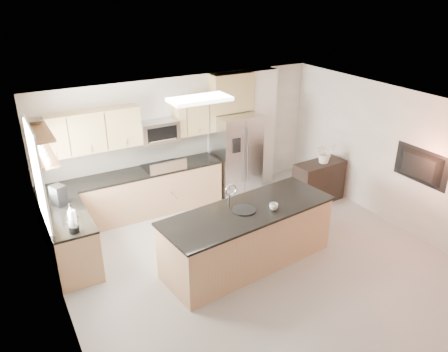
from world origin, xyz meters
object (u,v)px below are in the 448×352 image
island (248,236)px  television (418,167)px  range (164,187)px  refrigerator (236,154)px  credenza (319,182)px  flower_vase (325,147)px  microwave (159,131)px  coffee_maker (59,196)px  cup (274,207)px  platter (244,210)px  bowl (34,121)px  blender (73,223)px  kettle (71,212)px

island → television: size_ratio=2.78×
island → range: bearing=94.3°
refrigerator → credenza: 1.85m
range → credenza: bearing=-23.5°
flower_vase → microwave: bearing=154.6°
refrigerator → coffee_maker: bearing=-170.6°
cup → coffee_maker: size_ratio=0.40×
refrigerator → platter: 2.72m
coffee_maker → bowl: bearing=168.5°
credenza → coffee_maker: bearing=169.4°
island → coffee_maker: 3.17m
microwave → bowl: bearing=-161.3°
platter → bowl: 3.48m
credenza → platter: bearing=-159.3°
blender → bowl: (-0.18, 1.02, 1.31)m
cup → bowl: bowl is taller
refrigerator → television: (1.85, -3.07, 0.46)m
island → television: television is taller
kettle → flower_vase: flower_vase is taller
island → flower_vase: 2.89m
kettle → television: size_ratio=0.25×
credenza → range: bearing=152.9°
flower_vase → range: bearing=156.5°
credenza → television: (0.56, -1.84, 0.91)m
blender → television: 5.78m
microwave → television: microwave is taller
range → blender: (-2.07, -1.66, 0.60)m
television → cup: bearing=80.1°
range → platter: 2.53m
cup → kettle: 3.17m
refrigerator → island: size_ratio=0.60×
blender → television: size_ratio=0.33×
microwave → coffee_maker: bearing=-159.3°
platter → blender: 2.58m
refrigerator → microwave: bearing=174.1°
flower_vase → coffee_maker: bearing=172.8°
kettle → flower_vase: (5.05, -0.08, 0.17)m
blender → flower_vase: size_ratio=0.54×
refrigerator → television: bearing=-59.0°
refrigerator → blender: bearing=-156.7°
flower_vase → television: 1.88m
microwave → island: bearing=-79.8°
island → television: (3.05, -0.67, 0.85)m
microwave → credenza: (2.95, -1.41, -1.19)m
credenza → cup: 2.61m
bowl → television: (5.76, -2.48, -1.03)m
microwave → kettle: (-2.02, -1.36, -0.59)m
television → platter: bearing=77.8°
cup → television: size_ratio=0.13×
kettle → range: bearing=31.3°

